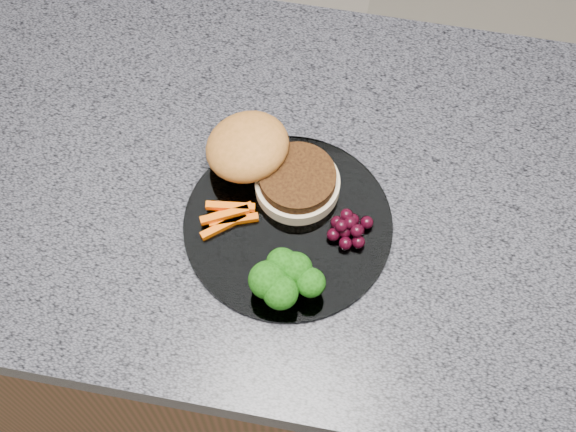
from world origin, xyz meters
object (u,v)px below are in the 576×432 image
object	(u,v)px
island_cabinet	(300,316)
grape_bunch	(349,228)
plate	(288,225)
burger	(265,161)

from	to	relation	value
island_cabinet	grape_bunch	world-z (taller)	grape_bunch
plate	burger	xyz separation A→B (m)	(-0.04, 0.07, 0.03)
plate	burger	world-z (taller)	burger
burger	grape_bunch	distance (m)	0.14
grape_bunch	plate	bearing A→B (deg)	-179.07
plate	grape_bunch	distance (m)	0.08
island_cabinet	burger	size ratio (longest dim) A/B	5.87
island_cabinet	burger	xyz separation A→B (m)	(-0.05, 0.01, 0.50)
island_cabinet	burger	bearing A→B (deg)	171.49
burger	grape_bunch	xyz separation A→B (m)	(0.12, -0.07, -0.01)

